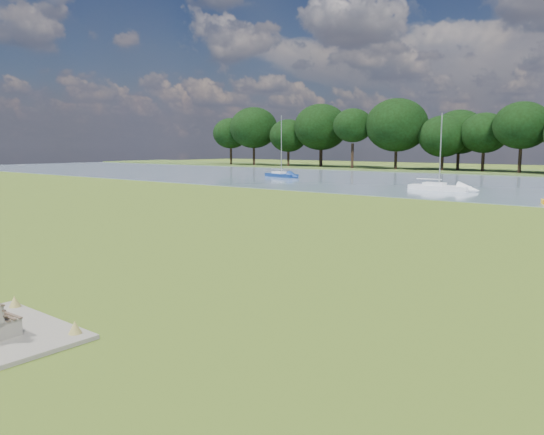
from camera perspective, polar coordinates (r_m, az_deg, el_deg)
The scene contains 3 objects.
ground at distance 23.04m, azimuth 5.56°, elevation -3.18°, with size 220.00×220.00×0.00m, color olive.
sailboat_2 at distance 72.79m, azimuth 0.97°, elevation 4.73°, with size 5.86×3.00×8.31m.
sailboat_5 at distance 53.80m, azimuth 17.46°, elevation 3.28°, with size 5.75×1.74×7.37m.
Camera 1 is at (12.40, -18.93, 4.36)m, focal length 35.00 mm.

